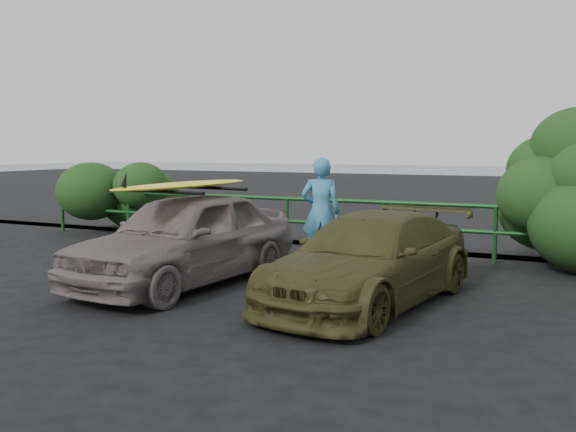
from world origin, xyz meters
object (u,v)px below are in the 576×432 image
guardrail (334,225)px  sedan (185,238)px  surfboard (184,185)px  olive_vehicle (370,259)px  man (321,211)px

guardrail → sedan: 3.80m
sedan → surfboard: (0.00, 0.00, 0.78)m
olive_vehicle → man: size_ratio=2.16×
man → olive_vehicle: bearing=107.4°
olive_vehicle → man: (-1.64, 2.26, 0.34)m
guardrail → sedan: size_ratio=3.46×
sedan → man: bearing=68.1°
guardrail → olive_vehicle: olive_vehicle is taller
olive_vehicle → man: bearing=134.6°
olive_vehicle → man: 2.82m
sedan → surfboard: bearing=5.0°
guardrail → surfboard: 3.91m
guardrail → sedan: sedan is taller
sedan → man: 2.62m
surfboard → sedan: bearing=-175.0°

